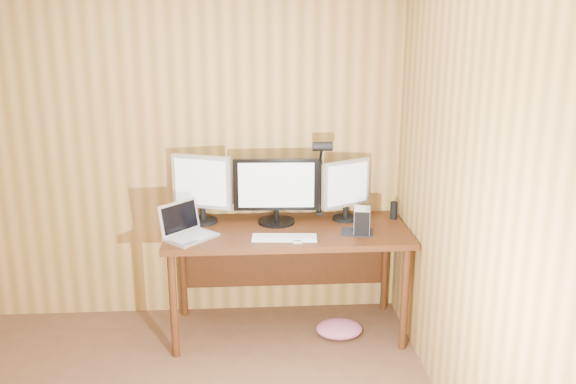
{
  "coord_description": "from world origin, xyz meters",
  "views": [
    {
      "loc": [
        0.68,
        -2.2,
        2.09
      ],
      "look_at": [
        0.93,
        1.58,
        1.02
      ],
      "focal_mm": 38.0,
      "sensor_mm": 36.0,
      "label": 1
    }
  ],
  "objects": [
    {
      "name": "mousepad",
      "position": [
        1.38,
        1.53,
        0.75
      ],
      "size": [
        0.24,
        0.21,
        0.0
      ],
      "primitive_type": "cube",
      "rotation": [
        0.0,
        0.0,
        -0.2
      ],
      "color": "black",
      "rests_on": "desk"
    },
    {
      "name": "speaker",
      "position": [
        1.68,
        1.8,
        0.81
      ],
      "size": [
        0.05,
        0.05,
        0.12
      ],
      "primitive_type": "cylinder",
      "color": "black",
      "rests_on": "desk"
    },
    {
      "name": "phone",
      "position": [
        0.98,
        1.4,
        0.76
      ],
      "size": [
        0.06,
        0.11,
        0.02
      ],
      "rotation": [
        0.0,
        0.0,
        -0.06
      ],
      "color": "silver",
      "rests_on": "desk"
    },
    {
      "name": "laptop",
      "position": [
        0.27,
        1.52,
        0.81
      ],
      "size": [
        0.39,
        0.39,
        0.22
      ],
      "rotation": [
        0.0,
        0.0,
        0.81
      ],
      "color": "silver",
      "rests_on": "desk"
    },
    {
      "name": "mouse",
      "position": [
        1.38,
        1.53,
        0.77
      ],
      "size": [
        0.08,
        0.11,
        0.04
      ],
      "primitive_type": "ellipsoid",
      "rotation": [
        0.0,
        0.0,
        -0.22
      ],
      "color": "black",
      "rests_on": "mousepad"
    },
    {
      "name": "hard_drive",
      "position": [
        1.41,
        1.53,
        0.83
      ],
      "size": [
        0.13,
        0.17,
        0.16
      ],
      "rotation": [
        0.0,
        0.0,
        -0.19
      ],
      "color": "silver",
      "rests_on": "desk"
    },
    {
      "name": "monitor_right",
      "position": [
        1.35,
        1.8,
        0.98
      ],
      "size": [
        0.34,
        0.21,
        0.42
      ],
      "rotation": [
        0.0,
        0.0,
        0.49
      ],
      "color": "black",
      "rests_on": "desk"
    },
    {
      "name": "desk",
      "position": [
        0.93,
        1.7,
        0.63
      ],
      "size": [
        1.6,
        0.7,
        0.75
      ],
      "color": "#42200D",
      "rests_on": "floor"
    },
    {
      "name": "keyboard",
      "position": [
        0.9,
        1.44,
        0.76
      ],
      "size": [
        0.42,
        0.15,
        0.02
      ],
      "rotation": [
        0.0,
        0.0,
        -0.07
      ],
      "color": "silver",
      "rests_on": "desk"
    },
    {
      "name": "fabric_pile",
      "position": [
        1.28,
        1.53,
        0.05
      ],
      "size": [
        0.38,
        0.34,
        0.1
      ],
      "primitive_type": null,
      "rotation": [
        0.0,
        0.0,
        -0.3
      ],
      "color": "#C05D7A",
      "rests_on": "floor"
    },
    {
      "name": "room_shell",
      "position": [
        0.0,
        0.0,
        1.25
      ],
      "size": [
        4.0,
        4.0,
        4.0
      ],
      "color": "brown",
      "rests_on": "ground"
    },
    {
      "name": "monitor_left",
      "position": [
        0.36,
        1.8,
        1.0
      ],
      "size": [
        0.41,
        0.2,
        0.47
      ],
      "rotation": [
        0.0,
        0.0,
        -0.34
      ],
      "color": "black",
      "rests_on": "desk"
    },
    {
      "name": "monitor_center",
      "position": [
        0.86,
        1.76,
        0.99
      ],
      "size": [
        0.58,
        0.25,
        0.45
      ],
      "rotation": [
        0.0,
        0.0,
        -0.04
      ],
      "color": "black",
      "rests_on": "desk"
    },
    {
      "name": "desk_lamp",
      "position": [
        1.18,
        1.86,
        1.11
      ],
      "size": [
        0.13,
        0.19,
        0.59
      ],
      "rotation": [
        0.0,
        0.0,
        0.01
      ],
      "color": "black",
      "rests_on": "desk"
    }
  ]
}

